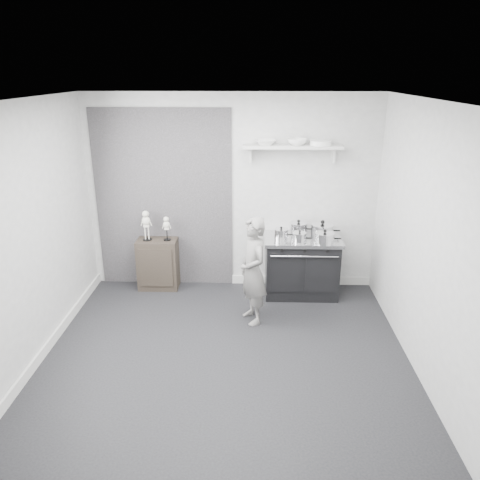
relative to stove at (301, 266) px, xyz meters
name	(u,v)px	position (x,y,z in m)	size (l,w,h in m)	color
ground	(225,351)	(-0.97, -1.48, -0.42)	(4.00, 4.00, 0.00)	black
room_shell	(216,206)	(-1.06, -1.33, 1.22)	(4.02, 3.62, 2.71)	#AFAEAC
wall_shelf	(293,147)	(-0.17, 0.20, 1.59)	(1.30, 0.26, 0.24)	silver
stove	(301,266)	(0.00, 0.00, 0.00)	(1.03, 0.65, 0.83)	black
side_cabinet	(158,264)	(-2.01, 0.13, -0.05)	(0.56, 0.33, 0.73)	black
child	(253,271)	(-0.67, -0.77, 0.26)	(0.49, 0.32, 1.35)	slate
pot_front_left	(281,234)	(-0.30, -0.07, 0.48)	(0.28, 0.19, 0.18)	silver
pot_back_left	(298,228)	(-0.05, 0.15, 0.49)	(0.34, 0.25, 0.21)	silver
pot_back_right	(322,230)	(0.27, 0.08, 0.50)	(0.40, 0.32, 0.22)	silver
pot_front_right	(325,238)	(0.26, -0.20, 0.49)	(0.34, 0.26, 0.19)	silver
pot_front_center	(300,237)	(-0.06, -0.18, 0.48)	(0.27, 0.18, 0.17)	silver
skeleton_full	(146,223)	(-2.14, 0.13, 0.55)	(0.14, 0.09, 0.49)	beige
skeleton_torso	(167,227)	(-1.86, 0.13, 0.50)	(0.11, 0.07, 0.39)	beige
bowl_large	(265,142)	(-0.52, 0.19, 1.66)	(0.27, 0.27, 0.07)	white
bowl_small	(297,142)	(-0.11, 0.19, 1.66)	(0.26, 0.26, 0.08)	white
plate_stack	(321,143)	(0.19, 0.19, 1.65)	(0.29, 0.29, 0.06)	white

